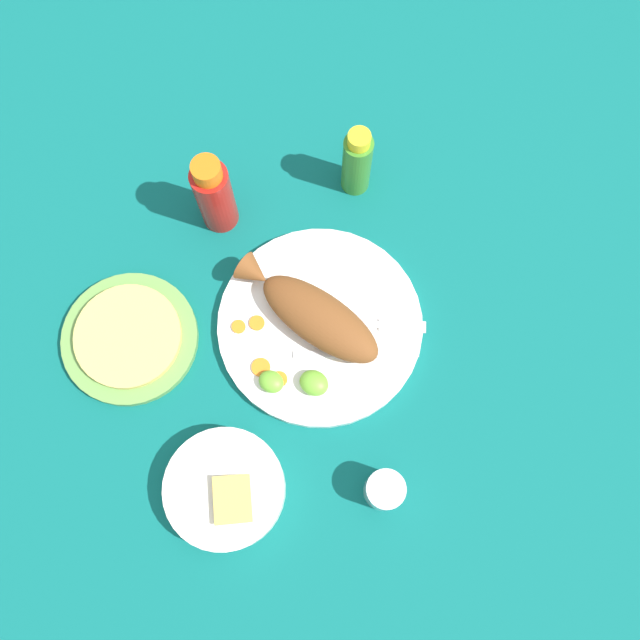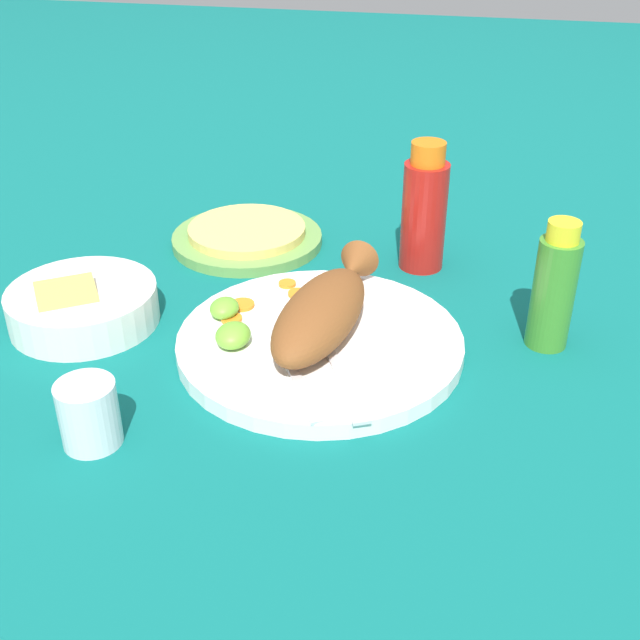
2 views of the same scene
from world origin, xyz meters
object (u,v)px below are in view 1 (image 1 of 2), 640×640
Objects in this scene: main_plate at (320,325)px; fried_fish at (313,314)px; hot_sauce_bottle_red at (214,195)px; hot_sauce_bottle_green at (357,162)px; fork_near at (372,325)px; fork_far at (365,353)px; guacamole_bowl at (225,489)px; salt_cup at (384,490)px; tortilla_plate at (130,338)px.

fried_fish reaches higher than main_plate.
hot_sauce_bottle_green is (0.16, 0.15, -0.01)m from hot_sauce_bottle_red.
fork_far is at bearing -102.78° from fork_near.
guacamole_bowl reaches higher than main_plate.
fork_near is at bearing 27.45° from main_plate.
salt_cup is at bearing -57.31° from hot_sauce_bottle_green.
hot_sauce_bottle_red is at bearing 145.09° from fork_near.
salt_cup is (0.21, -0.17, -0.02)m from fried_fish.
salt_cup reaches higher than fork_near.
hot_sauce_bottle_green reaches higher than fork_near.
hot_sauce_bottle_red is 0.25m from tortilla_plate.
hot_sauce_bottle_red is at bearing 166.07° from fried_fish.
fried_fish is 1.49× the size of fork_far.
fried_fish is 1.71× the size of hot_sauce_bottle_green.
fork_far is at bearing 125.42° from salt_cup.
fork_far is 0.20m from salt_cup.
fork_near is 0.32m from guacamole_bowl.
tortilla_plate is (-0.43, 0.02, -0.02)m from salt_cup.
fork_far is 0.32m from hot_sauce_bottle_red.
hot_sauce_bottle_red is at bearing 148.88° from salt_cup.
main_plate is 1.83× the size of guacamole_bowl.
hot_sauce_bottle_green is (-0.14, 0.20, 0.05)m from fork_near.
fork_near is at bearing 31.62° from tortilla_plate.
hot_sauce_bottle_red is 0.49m from salt_cup.
fork_near is 2.75× the size of salt_cup.
fork_far is (0.08, -0.01, 0.01)m from main_plate.
salt_cup reaches higher than fork_far.
guacamole_bowl is (-0.20, -0.10, -0.00)m from salt_cup.
hot_sauce_bottle_red is (-0.29, 0.05, 0.06)m from fork_near.
fried_fish is 0.23m from hot_sauce_bottle_red.
tortilla_plate is at bearing -113.81° from hot_sauce_bottle_green.
fork_near is at bearing 29.94° from fried_fish.
guacamole_bowl is 0.82× the size of tortilla_plate.
hot_sauce_bottle_green is at bearing 90.37° from fork_far.
main_plate is 0.04m from fried_fish.
fork_far is 0.28m from guacamole_bowl.
fried_fish is 1.48× the size of guacamole_bowl.
guacamole_bowl is (0.07, -0.51, -0.04)m from hot_sauce_bottle_green.
hot_sauce_bottle_red is 0.98× the size of guacamole_bowl.
hot_sauce_bottle_red is at bearing 159.59° from main_plate.
fork_far is 1.15× the size of hot_sauce_bottle_green.
main_plate is at bearing -178.25° from fork_near.
guacamole_bowl reaches higher than fork_far.
main_plate is 1.86× the size of hot_sauce_bottle_red.
guacamole_bowl is at bearing -82.60° from hot_sauce_bottle_green.
tortilla_plate is at bearing -174.07° from fork_near.
salt_cup is (0.42, -0.25, -0.05)m from hot_sauce_bottle_red.
salt_cup is (0.12, -0.16, 0.01)m from fork_far.
fork_near reaches higher than tortilla_plate.
hot_sauce_bottle_green is at bearing 105.71° from main_plate.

